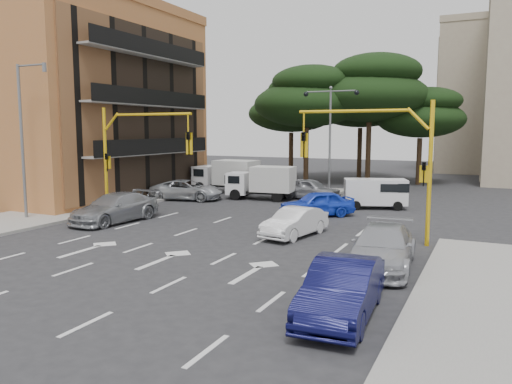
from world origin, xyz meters
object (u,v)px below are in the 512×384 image
(car_silver_cross_b, at_px, (310,189))
(car_navy_parked, at_px, (342,289))
(signal_mast_left, at_px, (131,147))
(van_white, at_px, (375,193))
(car_blue_compact, at_px, (317,204))
(box_truck_a, at_px, (226,176))
(car_silver_wagon, at_px, (115,208))
(street_lamp_center, at_px, (330,121))
(car_silver_cross_a, at_px, (187,190))
(box_truck_b, at_px, (261,183))
(signal_mast_right, at_px, (386,152))
(street_lamp_left, at_px, (24,131))
(car_silver_parked, at_px, (383,247))
(car_white_hatch, at_px, (295,222))

(car_silver_cross_b, bearing_deg, car_navy_parked, -151.64)
(signal_mast_left, distance_m, van_white, 14.74)
(car_blue_compact, bearing_deg, box_truck_a, -165.92)
(car_silver_wagon, height_order, box_truck_a, box_truck_a)
(street_lamp_center, height_order, car_silver_cross_a, street_lamp_center)
(street_lamp_center, bearing_deg, box_truck_b, -127.44)
(street_lamp_center, height_order, car_silver_cross_b, street_lamp_center)
(signal_mast_right, height_order, signal_mast_left, same)
(street_lamp_center, xyz_separation_m, van_white, (4.48, -5.00, -4.51))
(car_silver_cross_b, bearing_deg, box_truck_a, 90.02)
(street_lamp_left, xyz_separation_m, car_silver_cross_b, (10.84, 14.00, -3.99))
(signal_mast_right, bearing_deg, car_blue_compact, 134.00)
(car_blue_compact, height_order, car_silver_parked, car_silver_parked)
(car_silver_parked, height_order, van_white, van_white)
(van_white, bearing_deg, box_truck_b, -113.89)
(car_white_hatch, xyz_separation_m, car_silver_cross_b, (-3.41, 11.66, 0.08))
(car_white_hatch, relative_size, car_silver_cross_b, 0.91)
(street_lamp_center, height_order, car_blue_compact, street_lamp_center)
(street_lamp_center, relative_size, car_silver_cross_b, 1.80)
(signal_mast_right, xyz_separation_m, car_blue_compact, (-4.64, 4.81, -3.17))
(car_navy_parked, height_order, box_truck_a, box_truck_a)
(car_navy_parked, bearing_deg, street_lamp_center, 104.30)
(car_silver_wagon, bearing_deg, signal_mast_right, 10.77)
(street_lamp_center, height_order, car_white_hatch, street_lamp_center)
(car_silver_cross_a, bearing_deg, signal_mast_right, -126.87)
(van_white, distance_m, box_truck_b, 7.95)
(signal_mast_right, distance_m, van_white, 9.76)
(signal_mast_left, relative_size, car_white_hatch, 1.52)
(signal_mast_left, distance_m, street_lamp_left, 5.46)
(signal_mast_left, height_order, van_white, signal_mast_left)
(street_lamp_center, bearing_deg, car_white_hatch, -78.57)
(car_blue_compact, relative_size, car_silver_parked, 0.82)
(car_navy_parked, height_order, box_truck_b, box_truck_b)
(car_white_hatch, height_order, box_truck_a, box_truck_a)
(signal_mast_right, xyz_separation_m, street_lamp_left, (-18.10, -2.99, 0.84))
(car_silver_cross_a, xyz_separation_m, box_truck_b, (4.55, 2.33, 0.46))
(car_silver_parked, bearing_deg, box_truck_a, 128.43)
(signal_mast_left, relative_size, car_silver_cross_b, 1.39)
(signal_mast_left, distance_m, car_silver_cross_b, 13.10)
(car_silver_cross_b, distance_m, car_navy_parked, 21.81)
(car_white_hatch, bearing_deg, street_lamp_left, -160.14)
(street_lamp_center, xyz_separation_m, box_truck_a, (-7.53, -2.17, -4.18))
(signal_mast_right, height_order, box_truck_b, signal_mast_right)
(signal_mast_right, height_order, car_silver_cross_b, signal_mast_right)
(signal_mast_right, relative_size, van_white, 1.63)
(street_lamp_left, distance_m, car_white_hatch, 15.01)
(signal_mast_left, bearing_deg, car_navy_parked, -32.73)
(street_lamp_left, height_order, car_silver_cross_b, street_lamp_left)
(car_silver_wagon, height_order, van_white, van_white)
(signal_mast_right, bearing_deg, street_lamp_left, -170.61)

